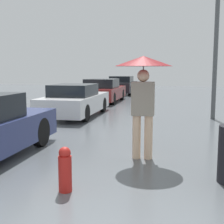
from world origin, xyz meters
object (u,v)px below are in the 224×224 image
at_px(parked_car_third, 103,91).
at_px(parked_car_farthest, 122,85).
at_px(parked_car_second, 75,101).
at_px(pedestrian, 143,79).
at_px(street_lamp, 217,31).
at_px(fire_hydrant, 65,169).

xyz_separation_m(parked_car_third, parked_car_farthest, (0.10, 5.34, 0.03)).
height_order(parked_car_second, parked_car_third, parked_car_third).
xyz_separation_m(pedestrian, street_lamp, (1.84, 5.21, 1.41)).
bearing_deg(parked_car_farthest, pedestrian, -78.75).
xyz_separation_m(parked_car_second, fire_hydrant, (2.12, -6.84, -0.23)).
height_order(pedestrian, parked_car_farthest, pedestrian).
bearing_deg(parked_car_third, parked_car_second, -87.88).
distance_m(parked_car_second, fire_hydrant, 7.17).
bearing_deg(pedestrian, fire_hydrant, -115.38).
height_order(parked_car_second, fire_hydrant, parked_car_second).
height_order(parked_car_third, parked_car_farthest, parked_car_farthest).
bearing_deg(parked_car_third, pedestrian, -72.56).
height_order(parked_car_farthest, street_lamp, street_lamp).
distance_m(parked_car_second, street_lamp, 5.37).
relative_size(parked_car_second, fire_hydrant, 6.29).
height_order(parked_car_third, fire_hydrant, parked_car_third).
height_order(parked_car_second, parked_car_farthest, parked_car_farthest).
bearing_deg(fire_hydrant, parked_car_third, 100.96).
distance_m(pedestrian, street_lamp, 5.70).
relative_size(street_lamp, fire_hydrant, 7.24).
bearing_deg(parked_car_second, parked_car_farthest, 90.48).
relative_size(pedestrian, parked_car_second, 0.48).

